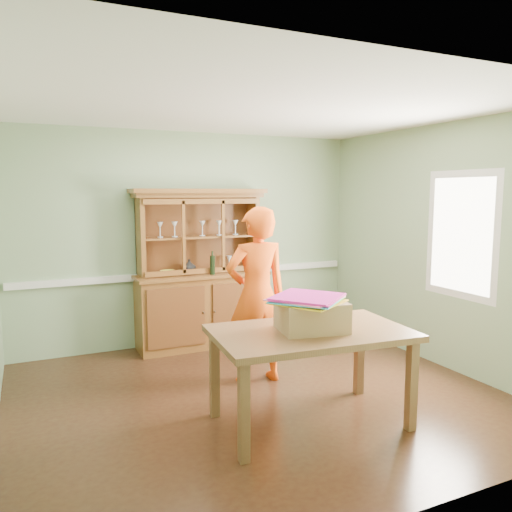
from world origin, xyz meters
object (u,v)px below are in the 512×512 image
china_hutch (201,291)px  dining_table (311,341)px  cardboard_box (312,316)px  person (256,295)px

china_hutch → dining_table: 2.47m
china_hutch → cardboard_box: bearing=-86.9°
china_hutch → dining_table: bearing=-86.9°
cardboard_box → person: person is taller
china_hutch → person: 1.43m
person → china_hutch: bearing=-83.1°
dining_table → china_hutch: bearing=97.8°
dining_table → person: bearing=95.2°
dining_table → cardboard_box: cardboard_box is taller
dining_table → person: person is taller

